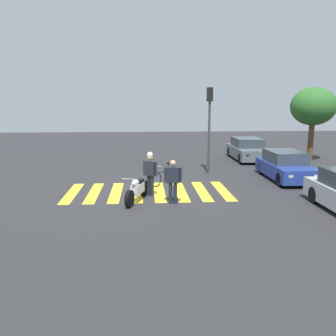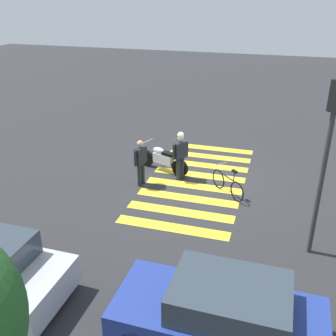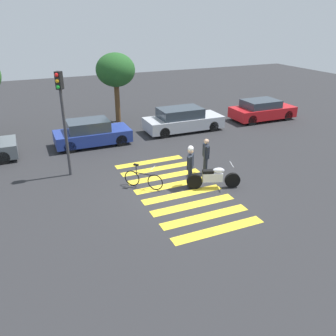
{
  "view_description": "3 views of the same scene",
  "coord_description": "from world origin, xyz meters",
  "views": [
    {
      "loc": [
        14.03,
        -0.14,
        3.69
      ],
      "look_at": [
        0.87,
        0.76,
        1.17
      ],
      "focal_mm": 36.91,
      "sensor_mm": 36.0,
      "label": 1
    },
    {
      "loc": [
        -2.59,
        12.26,
        6.21
      ],
      "look_at": [
        0.82,
        0.78,
        0.71
      ],
      "focal_mm": 42.12,
      "sensor_mm": 36.0,
      "label": 2
    },
    {
      "loc": [
        -5.41,
        -11.3,
        6.47
      ],
      "look_at": [
        -0.13,
        0.67,
        0.7
      ],
      "focal_mm": 37.35,
      "sensor_mm": 36.0,
      "label": 3
    }
  ],
  "objects": [
    {
      "name": "car_blue_hatchback",
      "position": [
        -1.96,
        6.66,
        0.65
      ],
      "size": [
        3.98,
        1.8,
        1.38
      ],
      "color": "black",
      "rests_on": "ground_plane"
    },
    {
      "name": "traffic_light_pole",
      "position": [
        -3.71,
        3.2,
        2.97
      ],
      "size": [
        0.34,
        0.35,
        4.44
      ],
      "color": "#38383D",
      "rests_on": "ground_plane"
    },
    {
      "name": "crosswalk_stripes",
      "position": [
        0.0,
        0.0,
        0.0
      ],
      "size": [
        3.32,
        6.75,
        0.01
      ],
      "color": "yellow",
      "rests_on": "ground_plane"
    },
    {
      "name": "officer_on_foot",
      "position": [
        1.75,
        0.88,
        0.92
      ],
      "size": [
        0.32,
        0.64,
        1.63
      ],
      "color": "#1E232D",
      "rests_on": "ground_plane"
    },
    {
      "name": "car_grey_coupe",
      "position": [
        -7.86,
        6.55,
        0.67
      ],
      "size": [
        4.24,
        1.93,
        1.41
      ],
      "color": "black",
      "rests_on": "ground_plane"
    },
    {
      "name": "officer_by_motorcycle",
      "position": [
        0.58,
        0.07,
        1.02
      ],
      "size": [
        0.45,
        0.55,
        1.77
      ],
      "color": "#1E232D",
      "rests_on": "ground_plane"
    },
    {
      "name": "street_tree_near",
      "position": [
        -7.27,
        10.46,
        3.41
      ],
      "size": [
        2.79,
        2.79,
        4.63
      ],
      "color": "brown",
      "rests_on": "ground_plane"
    },
    {
      "name": "leaning_bicycle",
      "position": [
        -1.19,
        0.73,
        0.37
      ],
      "size": [
        1.22,
        1.25,
        0.99
      ],
      "color": "black",
      "rests_on": "ground_plane"
    },
    {
      "name": "police_motorcycle",
      "position": [
        1.39,
        -0.44,
        0.46
      ],
      "size": [
        2.1,
        0.96,
        1.03
      ],
      "color": "black",
      "rests_on": "ground_plane"
    },
    {
      "name": "ground_plane",
      "position": [
        0.0,
        0.0,
        0.0
      ],
      "size": [
        60.0,
        60.0,
        0.0
      ],
      "primitive_type": "plane",
      "color": "#2B2B2D"
    }
  ]
}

